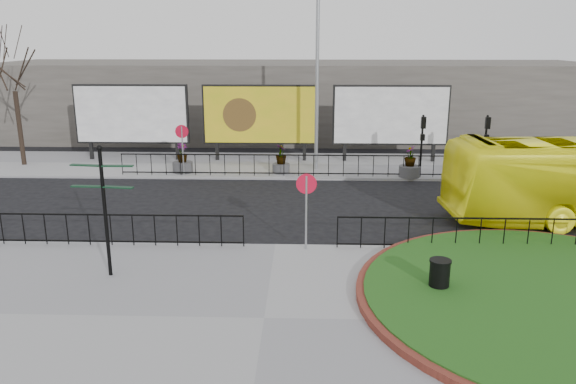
{
  "coord_description": "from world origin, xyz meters",
  "views": [
    {
      "loc": [
        0.96,
        -17.19,
        6.64
      ],
      "look_at": [
        0.39,
        0.8,
        1.67
      ],
      "focal_mm": 35.0,
      "sensor_mm": 36.0,
      "label": 1
    }
  ],
  "objects_px": {
    "billboard_mid": "(260,115)",
    "litter_bin": "(439,276)",
    "fingerpost_sign": "(104,199)",
    "planter_c": "(410,166)",
    "planter_a": "(183,162)",
    "planter_b": "(281,162)",
    "lamp_post": "(317,76)"
  },
  "relations": [
    {
      "from": "fingerpost_sign",
      "to": "planter_c",
      "type": "height_order",
      "value": "fingerpost_sign"
    },
    {
      "from": "planter_a",
      "to": "planter_b",
      "type": "relative_size",
      "value": 1.03
    },
    {
      "from": "billboard_mid",
      "to": "planter_a",
      "type": "relative_size",
      "value": 4.22
    },
    {
      "from": "billboard_mid",
      "to": "planter_b",
      "type": "distance_m",
      "value": 3.7
    },
    {
      "from": "lamp_post",
      "to": "litter_bin",
      "type": "relative_size",
      "value": 9.8
    },
    {
      "from": "fingerpost_sign",
      "to": "planter_c",
      "type": "distance_m",
      "value": 16.07
    },
    {
      "from": "fingerpost_sign",
      "to": "planter_c",
      "type": "relative_size",
      "value": 2.46
    },
    {
      "from": "billboard_mid",
      "to": "planter_a",
      "type": "bearing_deg",
      "value": -140.93
    },
    {
      "from": "planter_a",
      "to": "fingerpost_sign",
      "type": "bearing_deg",
      "value": -87.18
    },
    {
      "from": "fingerpost_sign",
      "to": "planter_c",
      "type": "bearing_deg",
      "value": 56.3
    },
    {
      "from": "planter_a",
      "to": "planter_b",
      "type": "bearing_deg",
      "value": 0.9
    },
    {
      "from": "billboard_mid",
      "to": "planter_b",
      "type": "relative_size",
      "value": 4.35
    },
    {
      "from": "lamp_post",
      "to": "planter_b",
      "type": "distance_m",
      "value": 4.6
    },
    {
      "from": "litter_bin",
      "to": "billboard_mid",
      "type": "bearing_deg",
      "value": 110.01
    },
    {
      "from": "planter_b",
      "to": "planter_c",
      "type": "distance_m",
      "value": 6.29
    },
    {
      "from": "billboard_mid",
      "to": "litter_bin",
      "type": "relative_size",
      "value": 6.58
    },
    {
      "from": "litter_bin",
      "to": "fingerpost_sign",
      "type": "bearing_deg",
      "value": 174.33
    },
    {
      "from": "billboard_mid",
      "to": "planter_c",
      "type": "bearing_deg",
      "value": -25.47
    },
    {
      "from": "planter_a",
      "to": "billboard_mid",
      "type": "bearing_deg",
      "value": 39.07
    },
    {
      "from": "billboard_mid",
      "to": "litter_bin",
      "type": "height_order",
      "value": "billboard_mid"
    },
    {
      "from": "litter_bin",
      "to": "planter_b",
      "type": "height_order",
      "value": "planter_b"
    },
    {
      "from": "lamp_post",
      "to": "billboard_mid",
      "type": "bearing_deg",
      "value": 146.75
    },
    {
      "from": "planter_a",
      "to": "planter_c",
      "type": "height_order",
      "value": "planter_c"
    },
    {
      "from": "lamp_post",
      "to": "litter_bin",
      "type": "height_order",
      "value": "lamp_post"
    },
    {
      "from": "planter_b",
      "to": "billboard_mid",
      "type": "bearing_deg",
      "value": 113.24
    },
    {
      "from": "lamp_post",
      "to": "fingerpost_sign",
      "type": "relative_size",
      "value": 2.46
    },
    {
      "from": "fingerpost_sign",
      "to": "planter_a",
      "type": "relative_size",
      "value": 2.55
    },
    {
      "from": "litter_bin",
      "to": "planter_a",
      "type": "height_order",
      "value": "planter_a"
    },
    {
      "from": "lamp_post",
      "to": "planter_a",
      "type": "xyz_separation_m",
      "value": [
        -6.68,
        -1.01,
        -4.19
      ]
    },
    {
      "from": "billboard_mid",
      "to": "fingerpost_sign",
      "type": "xyz_separation_m",
      "value": [
        -3.05,
        -15.57,
        -0.22
      ]
    },
    {
      "from": "litter_bin",
      "to": "planter_c",
      "type": "distance_m",
      "value": 12.99
    },
    {
      "from": "litter_bin",
      "to": "planter_a",
      "type": "distance_m",
      "value": 16.6
    }
  ]
}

